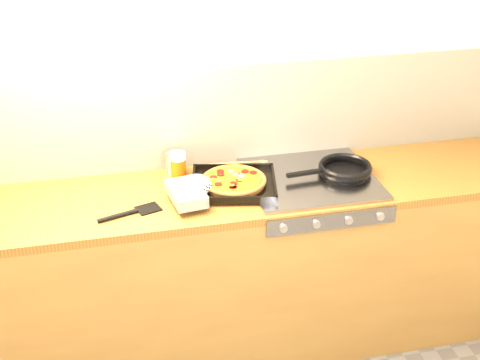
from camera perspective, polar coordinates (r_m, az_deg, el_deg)
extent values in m
plane|color=silver|center=(3.22, -3.04, 7.13)|extent=(3.20, 0.00, 3.20)
cube|color=silver|center=(3.24, -2.96, 5.41)|extent=(3.20, 0.02, 0.50)
cube|color=olive|center=(3.34, -1.76, -7.96)|extent=(3.20, 0.60, 0.86)
cube|color=brown|center=(3.10, -1.88, -1.17)|extent=(3.20, 0.60, 0.04)
cube|color=gray|center=(2.98, 7.81, -3.44)|extent=(0.60, 0.03, 0.08)
cylinder|color=#A5A5AA|center=(2.90, 3.72, -4.12)|extent=(0.04, 0.02, 0.04)
cylinder|color=#A5A5AA|center=(2.94, 6.53, -3.76)|extent=(0.04, 0.02, 0.04)
cylinder|color=#A5A5AA|center=(2.99, 9.26, -3.40)|extent=(0.04, 0.02, 0.04)
cylinder|color=#A5A5AA|center=(3.05, 11.89, -3.05)|extent=(0.04, 0.02, 0.04)
cube|color=gray|center=(3.20, 6.04, 0.10)|extent=(0.60, 0.56, 0.02)
cube|color=black|center=(3.09, -0.54, -0.41)|extent=(0.45, 0.41, 0.01)
cube|color=black|center=(3.23, -0.58, 1.20)|extent=(0.38, 0.09, 0.02)
cube|color=black|center=(2.94, -0.49, -1.62)|extent=(0.38, 0.09, 0.02)
cube|color=black|center=(3.09, 2.93, -0.11)|extent=(0.08, 0.33, 0.02)
cube|color=black|center=(3.09, -4.02, -0.18)|extent=(0.08, 0.33, 0.02)
cylinder|color=#96592B|center=(3.08, -0.54, -0.16)|extent=(0.34, 0.34, 0.02)
torus|color=#96592B|center=(3.08, -0.54, 0.00)|extent=(0.36, 0.36, 0.02)
cylinder|color=#BC6B16|center=(3.08, -0.54, 0.03)|extent=(0.30, 0.30, 0.01)
cylinder|color=maroon|center=(3.06, -0.05, 0.02)|extent=(0.04, 0.04, 0.00)
cylinder|color=maroon|center=(3.14, -1.69, 0.75)|extent=(0.04, 0.04, 0.00)
cylinder|color=maroon|center=(3.00, -0.63, -0.62)|extent=(0.04, 0.04, 0.00)
cylinder|color=maroon|center=(3.09, -2.27, 0.23)|extent=(0.04, 0.04, 0.00)
cylinder|color=maroon|center=(3.14, 0.43, 0.74)|extent=(0.04, 0.04, 0.00)
cylinder|color=maroon|center=(3.11, -0.31, 0.49)|extent=(0.04, 0.04, 0.00)
cylinder|color=maroon|center=(3.03, -1.87, -0.36)|extent=(0.04, 0.04, 0.00)
cylinder|color=maroon|center=(3.13, 1.14, 0.64)|extent=(0.04, 0.04, 0.00)
cylinder|color=maroon|center=(3.00, -0.59, -0.59)|extent=(0.04, 0.04, 0.00)
cylinder|color=maroon|center=(3.03, -0.54, -0.30)|extent=(0.04, 0.04, 0.00)
cylinder|color=maroon|center=(3.11, -1.66, 0.48)|extent=(0.04, 0.04, 0.00)
ellipsoid|color=orange|center=(3.06, -1.94, 0.01)|extent=(0.03, 0.03, 0.01)
ellipsoid|color=orange|center=(3.07, -2.34, 0.07)|extent=(0.03, 0.03, 0.01)
ellipsoid|color=orange|center=(3.12, -0.71, 0.55)|extent=(0.03, 0.03, 0.01)
ellipsoid|color=orange|center=(3.15, -0.79, 0.85)|extent=(0.03, 0.03, 0.01)
ellipsoid|color=orange|center=(3.01, -0.75, -0.46)|extent=(0.03, 0.03, 0.01)
ellipsoid|color=orange|center=(3.06, 0.08, 0.01)|extent=(0.03, 0.03, 0.01)
ellipsoid|color=orange|center=(3.08, -0.13, 0.15)|extent=(0.03, 0.03, 0.01)
ellipsoid|color=orange|center=(3.05, -1.87, -0.08)|extent=(0.03, 0.03, 0.01)
ellipsoid|color=orange|center=(3.14, -0.46, 0.73)|extent=(0.03, 0.03, 0.01)
ellipsoid|color=silver|center=(3.14, -0.73, 0.78)|extent=(0.03, 0.03, 0.01)
ellipsoid|color=silver|center=(3.11, -0.37, 0.47)|extent=(0.03, 0.03, 0.01)
ellipsoid|color=silver|center=(3.10, 0.11, 0.33)|extent=(0.03, 0.03, 0.01)
cube|color=black|center=(2.96, -4.62, -1.17)|extent=(0.17, 0.25, 0.05)
ellipsoid|color=black|center=(3.05, -3.80, -0.20)|extent=(0.16, 0.16, 0.05)
cylinder|color=black|center=(2.98, -3.20, -0.88)|extent=(0.10, 0.11, 0.05)
cylinder|color=black|center=(3.25, 8.92, 0.66)|extent=(0.26, 0.26, 0.01)
torus|color=black|center=(3.24, 8.95, 1.03)|extent=(0.28, 0.28, 0.03)
cube|color=black|center=(3.15, 5.60, 0.60)|extent=(0.19, 0.04, 0.02)
cylinder|color=#A0130C|center=(3.22, -5.60, 1.40)|extent=(0.11, 0.11, 0.11)
cylinder|color=#B2B2B7|center=(3.19, -5.64, 2.30)|extent=(0.11, 0.11, 0.01)
cylinder|color=#B2B2B7|center=(3.24, -5.55, 0.51)|extent=(0.11, 0.11, 0.01)
cylinder|color=#E1550D|center=(3.20, -5.29, 1.01)|extent=(0.09, 0.09, 0.10)
cylinder|color=silver|center=(3.17, -5.34, 2.05)|extent=(0.09, 0.09, 0.03)
cylinder|color=#9B7141|center=(3.32, -0.39, 1.41)|extent=(0.26, 0.04, 0.02)
ellipsoid|color=#9B7141|center=(3.33, 2.01, 1.53)|extent=(0.06, 0.05, 0.02)
cube|color=black|center=(2.96, -7.83, -2.43)|extent=(0.12, 0.11, 0.01)
cylinder|color=black|center=(2.91, -10.38, -3.02)|extent=(0.18, 0.07, 0.02)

